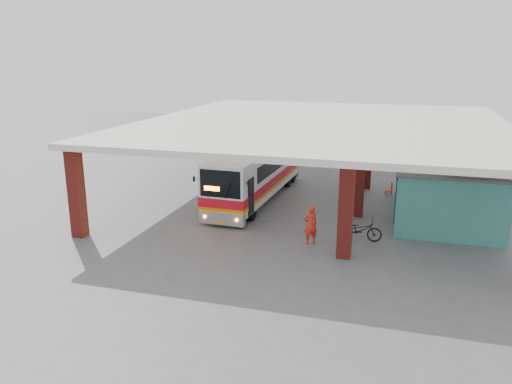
{
  "coord_description": "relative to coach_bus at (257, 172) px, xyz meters",
  "views": [
    {
      "loc": [
        5.04,
        -23.33,
        8.45
      ],
      "look_at": [
        -1.84,
        0.0,
        1.74
      ],
      "focal_mm": 35.0,
      "sensor_mm": 36.0,
      "label": 1
    }
  ],
  "objects": [
    {
      "name": "shop_building",
      "position": [
        10.65,
        -0.62,
        -0.12
      ],
      "size": [
        5.2,
        8.2,
        3.11
      ],
      "color": "#2E736E",
      "rests_on": "ground"
    },
    {
      "name": "brick_columns",
      "position": [
        4.59,
        0.38,
        0.5
      ],
      "size": [
        20.1,
        21.6,
        4.35
      ],
      "color": "maroon",
      "rests_on": "ground"
    },
    {
      "name": "red_chair",
      "position": [
        7.74,
        3.22,
        -1.31
      ],
      "size": [
        0.48,
        0.48,
        0.8
      ],
      "rotation": [
        0.0,
        0.0,
        0.15
      ],
      "color": "red",
      "rests_on": "ground"
    },
    {
      "name": "pedestrian",
      "position": [
        4.47,
        -6.47,
        -0.76
      ],
      "size": [
        0.8,
        0.74,
        1.84
      ],
      "primitive_type": "imported",
      "rotation": [
        0.0,
        0.0,
        3.73
      ],
      "color": "red",
      "rests_on": "ground"
    },
    {
      "name": "canopy_roof",
      "position": [
        3.66,
        1.88,
        2.82
      ],
      "size": [
        21.0,
        23.0,
        0.3
      ],
      "primitive_type": "cube",
      "color": "silver",
      "rests_on": "brick_columns"
    },
    {
      "name": "ground",
      "position": [
        3.16,
        -4.62,
        -1.68
      ],
      "size": [
        90.0,
        90.0,
        0.0
      ],
      "primitive_type": "plane",
      "color": "#515154",
      "rests_on": "ground"
    },
    {
      "name": "coach_bus",
      "position": [
        0.0,
        0.0,
        0.0
      ],
      "size": [
        2.86,
        11.68,
        3.38
      ],
      "rotation": [
        0.0,
        0.0,
        -0.04
      ],
      "color": "silver",
      "rests_on": "ground"
    },
    {
      "name": "motorcycle",
      "position": [
        6.64,
        -5.43,
        -1.15
      ],
      "size": [
        2.07,
        0.85,
        1.06
      ],
      "primitive_type": "imported",
      "rotation": [
        0.0,
        0.0,
        1.64
      ],
      "color": "black",
      "rests_on": "ground"
    }
  ]
}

